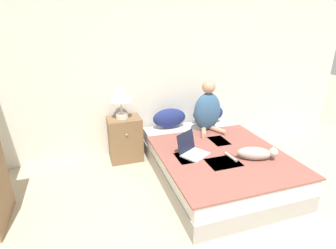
# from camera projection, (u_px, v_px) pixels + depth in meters

# --- Properties ---
(wall_back) EXTENTS (6.10, 0.05, 2.55)m
(wall_back) POSITION_uv_depth(u_px,v_px,m) (178.00, 67.00, 3.96)
(wall_back) COLOR beige
(wall_back) RESTS_ON ground_plane
(bed) EXTENTS (1.49, 2.02, 0.42)m
(bed) POSITION_uv_depth(u_px,v_px,m) (214.00, 162.00, 3.42)
(bed) COLOR #9E998E
(bed) RESTS_ON ground_plane
(pillow_near) EXTENTS (0.51, 0.23, 0.29)m
(pillow_near) POSITION_uv_depth(u_px,v_px,m) (169.00, 118.00, 3.97)
(pillow_near) COLOR navy
(pillow_near) RESTS_ON bed
(pillow_far) EXTENTS (0.51, 0.23, 0.29)m
(pillow_far) POSITION_uv_depth(u_px,v_px,m) (208.00, 114.00, 4.16)
(pillow_far) COLOR navy
(pillow_far) RESTS_ON bed
(person_sitting) EXTENTS (0.41, 0.40, 0.75)m
(person_sitting) POSITION_uv_depth(u_px,v_px,m) (208.00, 110.00, 3.80)
(person_sitting) COLOR #33567A
(person_sitting) RESTS_ON bed
(cat_tabby) EXTENTS (0.51, 0.36, 0.17)m
(cat_tabby) POSITION_uv_depth(u_px,v_px,m) (256.00, 153.00, 3.03)
(cat_tabby) COLOR #A8A399
(cat_tabby) RESTS_ON bed
(laptop_open) EXTENTS (0.41, 0.41, 0.26)m
(laptop_open) POSITION_uv_depth(u_px,v_px,m) (192.00, 150.00, 3.16)
(laptop_open) COLOR #B7B7BC
(laptop_open) RESTS_ON bed
(nightstand) EXTENTS (0.47, 0.37, 0.65)m
(nightstand) POSITION_uv_depth(u_px,v_px,m) (125.00, 139.00, 3.82)
(nightstand) COLOR brown
(nightstand) RESTS_ON ground_plane
(table_lamp) EXTENTS (0.30, 0.30, 0.45)m
(table_lamp) POSITION_uv_depth(u_px,v_px,m) (121.00, 96.00, 3.58)
(table_lamp) COLOR beige
(table_lamp) RESTS_ON nightstand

